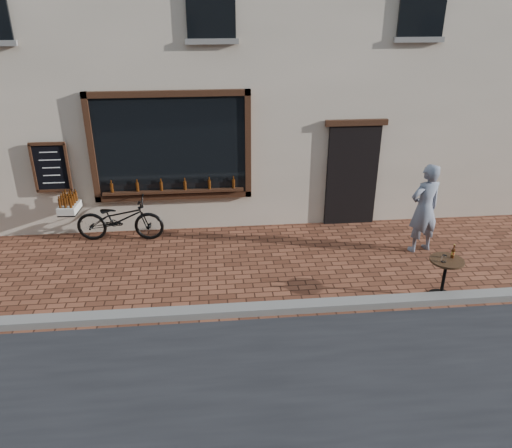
{
  "coord_description": "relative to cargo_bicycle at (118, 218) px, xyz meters",
  "views": [
    {
      "loc": [
        -1.16,
        -6.45,
        4.65
      ],
      "look_at": [
        -0.4,
        1.2,
        1.1
      ],
      "focal_mm": 35.0,
      "sensor_mm": 36.0,
      "label": 1
    }
  ],
  "objects": [
    {
      "name": "cargo_bicycle",
      "position": [
        0.0,
        0.0,
        0.0
      ],
      "size": [
        2.08,
        0.74,
        1.0
      ],
      "rotation": [
        0.0,
        0.0,
        1.5
      ],
      "color": "black",
      "rests_on": "ground"
    },
    {
      "name": "pedestrian",
      "position": [
        6.0,
        -1.07,
        0.42
      ],
      "size": [
        0.74,
        0.59,
        1.79
      ],
      "primitive_type": "imported",
      "rotation": [
        0.0,
        0.0,
        3.41
      ],
      "color": "slate",
      "rests_on": "ground"
    },
    {
      "name": "ground",
      "position": [
        3.05,
        -3.1,
        -0.48
      ],
      "size": [
        90.0,
        90.0,
        0.0
      ],
      "primitive_type": "plane",
      "color": "#4F2819",
      "rests_on": "ground"
    },
    {
      "name": "bistro_table",
      "position": [
        5.71,
        -2.74,
        0.03
      ],
      "size": [
        0.55,
        0.55,
        0.95
      ],
      "color": "black",
      "rests_on": "ground"
    },
    {
      "name": "kerb",
      "position": [
        3.05,
        -2.9,
        -0.42
      ],
      "size": [
        90.0,
        0.25,
        0.12
      ],
      "primitive_type": "cube",
      "color": "slate",
      "rests_on": "ground"
    }
  ]
}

